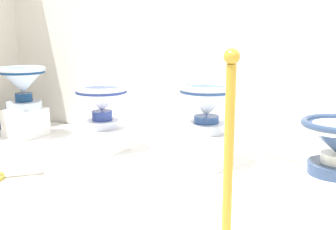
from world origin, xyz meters
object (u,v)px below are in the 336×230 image
(antique_toilet_central_ornate, at_px, (102,100))
(plinth_block_squat_floral, at_px, (206,148))
(antique_toilet_squat_floral, at_px, (207,102))
(plinth_block_central_ornate, at_px, (103,139))
(stanchion_post_near_right, at_px, (227,212))
(antique_toilet_tall_cobalt, at_px, (23,82))
(plinth_block_tall_cobalt, at_px, (26,122))
(plinth_block_leftmost, at_px, (334,183))

(antique_toilet_central_ornate, xyz_separation_m, plinth_block_squat_floral, (0.85, 0.11, -0.29))
(plinth_block_squat_floral, bearing_deg, antique_toilet_squat_floral, 0.00)
(plinth_block_central_ornate, height_order, plinth_block_squat_floral, plinth_block_squat_floral)
(plinth_block_central_ornate, bearing_deg, antique_toilet_central_ornate, 0.00)
(antique_toilet_squat_floral, height_order, stanchion_post_near_right, stanchion_post_near_right)
(antique_toilet_tall_cobalt, relative_size, plinth_block_central_ornate, 1.19)
(antique_toilet_squat_floral, bearing_deg, plinth_block_tall_cobalt, -175.26)
(plinth_block_squat_floral, relative_size, stanchion_post_near_right, 0.32)
(antique_toilet_squat_floral, bearing_deg, plinth_block_squat_floral, 0.00)
(plinth_block_tall_cobalt, xyz_separation_m, stanchion_post_near_right, (2.34, -0.87, 0.07))
(antique_toilet_central_ornate, xyz_separation_m, stanchion_post_near_right, (1.46, -0.90, -0.22))
(plinth_block_squat_floral, height_order, antique_toilet_squat_floral, antique_toilet_squat_floral)
(plinth_block_central_ornate, distance_m, plinth_block_squat_floral, 0.86)
(antique_toilet_tall_cobalt, relative_size, stanchion_post_near_right, 0.42)
(plinth_block_central_ornate, relative_size, antique_toilet_central_ornate, 0.83)
(plinth_block_squat_floral, bearing_deg, plinth_block_central_ornate, -172.62)
(plinth_block_squat_floral, xyz_separation_m, stanchion_post_near_right, (0.61, -1.01, 0.07))
(plinth_block_central_ornate, relative_size, plinth_block_squat_floral, 1.08)
(plinth_block_central_ornate, xyz_separation_m, antique_toilet_central_ornate, (0.00, 0.00, 0.32))
(plinth_block_central_ornate, xyz_separation_m, plinth_block_squat_floral, (0.85, 0.11, 0.03))
(plinth_block_squat_floral, bearing_deg, plinth_block_leftmost, -2.79)
(antique_toilet_central_ornate, bearing_deg, plinth_block_central_ornate, 0.00)
(plinth_block_tall_cobalt, bearing_deg, antique_toilet_squat_floral, 4.74)
(plinth_block_tall_cobalt, distance_m, antique_toilet_central_ornate, 0.92)
(plinth_block_squat_floral, distance_m, stanchion_post_near_right, 1.18)
(antique_toilet_central_ornate, xyz_separation_m, plinth_block_leftmost, (1.72, 0.07, -0.35))
(plinth_block_tall_cobalt, bearing_deg, plinth_block_squat_floral, 4.74)
(antique_toilet_tall_cobalt, xyz_separation_m, plinth_block_leftmost, (2.60, 0.10, -0.44))
(plinth_block_central_ornate, relative_size, antique_toilet_squat_floral, 0.88)
(plinth_block_central_ornate, bearing_deg, antique_toilet_tall_cobalt, -177.84)
(antique_toilet_central_ornate, relative_size, antique_toilet_squat_floral, 1.05)
(antique_toilet_squat_floral, bearing_deg, plinth_block_central_ornate, -172.62)
(plinth_block_central_ornate, height_order, antique_toilet_squat_floral, antique_toilet_squat_floral)
(antique_toilet_tall_cobalt, distance_m, stanchion_post_near_right, 2.51)
(plinth_block_squat_floral, bearing_deg, antique_toilet_central_ornate, -172.62)
(plinth_block_tall_cobalt, distance_m, stanchion_post_near_right, 2.50)
(antique_toilet_central_ornate, height_order, stanchion_post_near_right, stanchion_post_near_right)
(stanchion_post_near_right, bearing_deg, plinth_block_leftmost, 74.91)
(plinth_block_leftmost, height_order, stanchion_post_near_right, stanchion_post_near_right)
(plinth_block_leftmost, bearing_deg, plinth_block_central_ornate, -177.72)
(antique_toilet_squat_floral, relative_size, stanchion_post_near_right, 0.40)
(plinth_block_tall_cobalt, relative_size, antique_toilet_squat_floral, 0.80)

